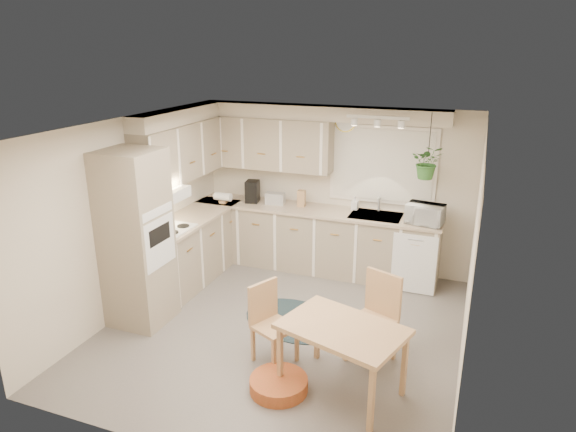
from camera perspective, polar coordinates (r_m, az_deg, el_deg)
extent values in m
plane|color=#655F59|center=(6.22, -0.64, -12.46)|extent=(4.20, 4.20, 0.00)
plane|color=white|center=(5.39, -0.74, 9.98)|extent=(4.20, 4.20, 0.00)
cube|color=beige|center=(7.60, 5.11, 3.16)|extent=(4.00, 0.04, 2.40)
cube|color=beige|center=(4.00, -11.97, -11.92)|extent=(4.00, 0.04, 2.40)
cube|color=beige|center=(6.65, -16.95, 0.18)|extent=(0.04, 4.20, 2.40)
cube|color=beige|center=(5.35, 19.75, -4.59)|extent=(0.04, 4.20, 2.40)
cube|color=gray|center=(7.41, -10.50, -3.59)|extent=(0.60, 1.85, 0.90)
cube|color=gray|center=(7.61, 2.88, -2.70)|extent=(3.60, 0.60, 0.90)
cube|color=tan|center=(7.25, -10.65, -0.16)|extent=(0.64, 1.89, 0.04)
cube|color=tan|center=(7.44, 2.91, 0.65)|extent=(3.64, 0.64, 0.04)
cube|color=gray|center=(6.23, -16.50, -2.48)|extent=(0.65, 0.65, 2.10)
cube|color=silver|center=(6.05, -14.07, -2.89)|extent=(0.02, 0.56, 0.58)
cube|color=gray|center=(7.19, -11.49, 7.11)|extent=(0.35, 2.00, 0.75)
cube|color=gray|center=(7.62, -2.45, 8.09)|extent=(2.00, 0.35, 0.75)
cube|color=beige|center=(7.13, -11.91, 10.87)|extent=(0.30, 2.00, 0.20)
cube|color=beige|center=(7.30, 3.48, 11.39)|extent=(3.60, 0.30, 0.20)
cube|color=silver|center=(6.78, -13.08, -1.42)|extent=(0.52, 0.58, 0.02)
cube|color=silver|center=(6.65, -13.50, 2.29)|extent=(0.40, 0.60, 0.14)
cube|color=white|center=(7.32, 10.43, 5.57)|extent=(1.40, 0.02, 1.00)
cube|color=silver|center=(7.33, 10.44, 5.59)|extent=(1.50, 0.02, 1.10)
cube|color=#B2B5BA|center=(7.25, 9.71, -0.26)|extent=(0.70, 0.48, 0.10)
cube|color=silver|center=(7.05, 13.79, -5.23)|extent=(0.58, 0.02, 0.83)
cube|color=silver|center=(6.69, 9.95, 10.76)|extent=(0.80, 0.04, 0.04)
cylinder|color=gold|center=(7.33, 6.41, 10.40)|extent=(0.30, 0.03, 0.30)
cube|color=tan|center=(5.10, 5.96, -15.55)|extent=(1.29, 1.05, 0.70)
cube|color=tan|center=(5.46, -1.48, -12.01)|extent=(0.53, 0.53, 0.86)
cube|color=tan|center=(5.52, 9.25, -11.33)|extent=(0.58, 0.58, 0.95)
ellipsoid|color=black|center=(6.40, 0.57, -11.46)|extent=(1.52, 1.32, 0.01)
cylinder|color=#AF4123|center=(5.24, -1.04, -18.21)|extent=(0.70, 0.70, 0.13)
imported|color=silver|center=(7.01, 15.01, 0.44)|extent=(0.51, 0.33, 0.32)
imported|color=silver|center=(7.43, 7.42, 1.02)|extent=(0.10, 0.21, 0.09)
imported|color=#316829|center=(6.85, 15.23, 5.40)|extent=(0.44, 0.48, 0.34)
cube|color=black|center=(7.74, -3.97, 2.75)|extent=(0.22, 0.26, 0.33)
cube|color=#B2B5BA|center=(7.64, -1.43, 1.96)|extent=(0.30, 0.19, 0.17)
cube|color=tan|center=(7.52, 1.51, 1.97)|extent=(0.12, 0.12, 0.24)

